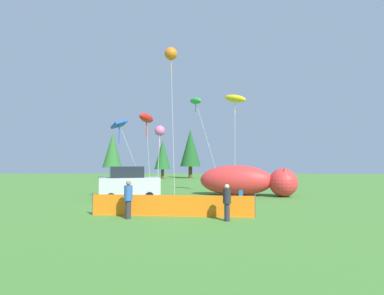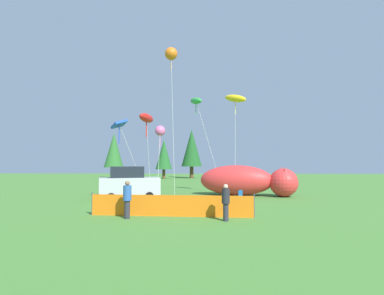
% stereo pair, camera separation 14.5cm
% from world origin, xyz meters
% --- Properties ---
extents(ground_plane, '(120.00, 120.00, 0.00)m').
position_xyz_m(ground_plane, '(0.00, 0.00, 0.00)').
color(ground_plane, '#477F33').
extents(parked_car, '(4.42, 3.01, 2.31)m').
position_xyz_m(parked_car, '(-4.11, 3.41, 1.11)').
color(parked_car, '#B7BCC1').
rests_on(parked_car, ground).
extents(folding_chair, '(0.77, 0.77, 0.95)m').
position_xyz_m(folding_chair, '(3.17, 0.47, 0.54)').
color(folding_chair, '#1959A5').
rests_on(folding_chair, ground).
extents(inflatable_cat, '(7.65, 3.72, 2.39)m').
position_xyz_m(inflatable_cat, '(4.39, 6.37, 1.10)').
color(inflatable_cat, red).
rests_on(inflatable_cat, ground).
extents(safety_fence, '(7.81, 0.47, 1.11)m').
position_xyz_m(safety_fence, '(-0.38, -3.11, 0.50)').
color(safety_fence, orange).
rests_on(safety_fence, ground).
extents(spectator_in_blue_shirt, '(0.37, 0.37, 1.72)m').
position_xyz_m(spectator_in_blue_shirt, '(-2.31, -3.76, 0.94)').
color(spectator_in_blue_shirt, '#2D2D38').
rests_on(spectator_in_blue_shirt, ground).
extents(spectator_in_green_shirt, '(0.35, 0.35, 1.60)m').
position_xyz_m(spectator_in_green_shirt, '(2.13, -4.15, 0.87)').
color(spectator_in_green_shirt, '#2D2D38').
rests_on(spectator_in_green_shirt, ground).
extents(kite_orange_flower, '(1.03, 2.16, 11.95)m').
position_xyz_m(kite_orange_flower, '(-1.51, 6.38, 11.40)').
color(kite_orange_flower, silver).
rests_on(kite_orange_flower, ground).
extents(kite_yellow_hero, '(2.08, 2.44, 8.51)m').
position_xyz_m(kite_yellow_hero, '(3.74, 7.36, 7.90)').
color(kite_yellow_hero, silver).
rests_on(kite_yellow_hero, ground).
extents(kite_pink_octopus, '(0.85, 2.87, 5.62)m').
position_xyz_m(kite_pink_octopus, '(-2.44, 6.77, 5.17)').
color(kite_pink_octopus, silver).
rests_on(kite_pink_octopus, ground).
extents(kite_green_fish, '(3.18, 2.41, 8.79)m').
position_xyz_m(kite_green_fish, '(0.41, 9.57, 8.20)').
color(kite_green_fish, silver).
rests_on(kite_green_fish, ground).
extents(kite_red_lizard, '(0.95, 2.51, 6.00)m').
position_xyz_m(kite_red_lizard, '(-2.79, 2.87, 5.62)').
color(kite_red_lizard, silver).
rests_on(kite_red_lizard, ground).
extents(kite_blue_box, '(2.31, 2.40, 5.49)m').
position_xyz_m(kite_blue_box, '(-4.49, 2.31, 5.06)').
color(kite_blue_box, silver).
rests_on(kite_blue_box, ground).
extents(horizon_tree_east, '(2.79, 2.79, 6.66)m').
position_xyz_m(horizon_tree_east, '(-5.89, 33.61, 4.09)').
color(horizon_tree_east, brown).
rests_on(horizon_tree_east, ground).
extents(horizon_tree_west, '(3.61, 3.61, 8.61)m').
position_xyz_m(horizon_tree_west, '(-1.21, 35.43, 5.29)').
color(horizon_tree_west, brown).
rests_on(horizon_tree_west, ground).
extents(horizon_tree_mid, '(3.33, 3.33, 7.94)m').
position_xyz_m(horizon_tree_mid, '(-14.75, 34.11, 4.87)').
color(horizon_tree_mid, brown).
rests_on(horizon_tree_mid, ground).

